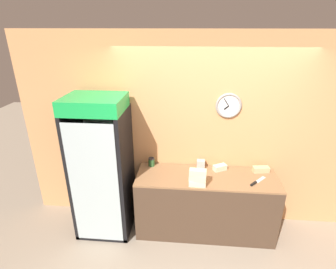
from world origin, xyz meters
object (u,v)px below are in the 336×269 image
Objects in this scene: sandwich_flat_left at (261,169)px; chefs_knife at (256,182)px; sandwich_stack_top at (198,172)px; sandwich_flat_right at (220,168)px; sandwich_stack_middle at (198,178)px; beverage_cooler at (103,160)px; napkin_dispenser at (201,164)px; sandwich_stack_bottom at (197,183)px; condiment_jar at (152,162)px.

sandwich_flat_left is 0.90× the size of chefs_knife.
sandwich_stack_top is at bearing -170.06° from chefs_knife.
sandwich_flat_right is at bearing -179.98° from sandwich_flat_left.
chefs_knife is at bearing 9.94° from sandwich_stack_middle.
sandwich_stack_top is at bearing 0.00° from sandwich_stack_middle.
sandwich_stack_middle is at bearing -10.30° from beverage_cooler.
sandwich_stack_middle is 0.52m from sandwich_flat_right.
sandwich_stack_top is at bearing -127.54° from sandwich_flat_right.
sandwich_stack_top is at bearing -10.30° from beverage_cooler.
sandwich_flat_left is (0.87, 0.41, -0.08)m from sandwich_stack_middle.
napkin_dispenser is at bearing 9.27° from beverage_cooler.
sandwich_stack_middle reaches higher than sandwich_flat_right.
sandwich_stack_top is 0.78m from chefs_knife.
sandwich_stack_bottom reaches higher than chefs_knife.
beverage_cooler is at bearing -160.69° from condiment_jar.
sandwich_stack_top is 0.47m from napkin_dispenser.
sandwich_flat_right is (0.32, 0.41, 0.00)m from sandwich_stack_bottom.
sandwich_flat_left is (0.87, 0.41, -0.00)m from sandwich_stack_bottom.
sandwich_stack_middle is at bearing -170.06° from chefs_knife.
chefs_knife is 2.16× the size of condiment_jar.
condiment_jar is at bearing 19.31° from beverage_cooler.
sandwich_stack_bottom is 1.80× the size of condiment_jar.
sandwich_flat_left is 0.82m from napkin_dispenser.
napkin_dispenser reaches higher than condiment_jar.
sandwich_flat_right is at bearing 52.46° from sandwich_stack_middle.
napkin_dispenser reaches higher than sandwich_stack_bottom.
sandwich_stack_bottom is at bearing -96.72° from napkin_dispenser.
sandwich_stack_bottom and sandwich_flat_right have the same top height.
beverage_cooler is 9.14× the size of sandwich_stack_top.
sandwich_flat_right is at bearing 52.46° from sandwich_stack_bottom.
condiment_jar is at bearing 144.93° from sandwich_stack_middle.
sandwich_stack_middle reaches higher than sandwich_flat_left.
napkin_dispenser is (-0.26, 0.03, 0.02)m from sandwich_flat_right.
sandwich_stack_top is at bearing -35.07° from condiment_jar.
sandwich_stack_bottom is 0.15m from sandwich_stack_top.
sandwich_stack_bottom is at bearing 0.00° from sandwich_stack_top.
chefs_knife is at bearing -2.84° from beverage_cooler.
sandwich_stack_bottom is 0.45m from napkin_dispenser.
sandwich_stack_bottom is at bearing -10.30° from beverage_cooler.
sandwich_flat_left is at bearing 25.37° from sandwich_stack_bottom.
sandwich_stack_bottom is 0.92× the size of sandwich_flat_left.
condiment_jar is (-0.96, 0.04, 0.02)m from sandwich_flat_right.
napkin_dispenser is at bearing 83.28° from sandwich_stack_bottom.
napkin_dispenser is (0.05, 0.45, -0.13)m from sandwich_stack_top.
sandwich_stack_middle is at bearing -127.54° from sandwich_flat_right.
sandwich_stack_bottom reaches higher than sandwich_flat_left.
sandwich_flat_right is 1.69× the size of napkin_dispenser.
sandwich_stack_bottom is 0.08m from sandwich_stack_middle.
sandwich_stack_top is 0.54m from sandwich_flat_right.
condiment_jar is (0.63, 0.22, -0.12)m from beverage_cooler.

